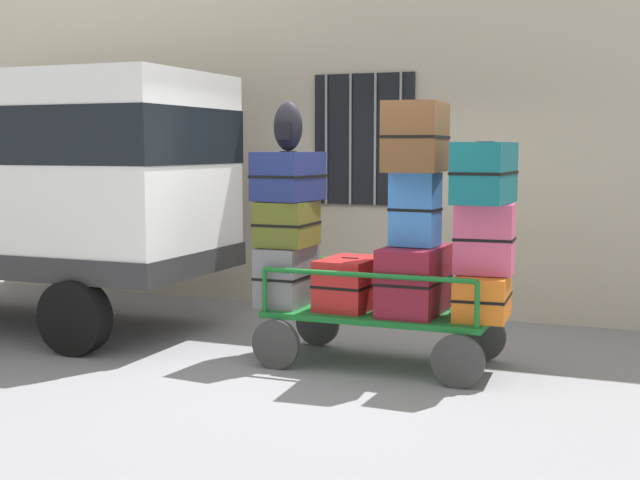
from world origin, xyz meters
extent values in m
plane|color=gray|center=(0.00, 0.00, 0.00)|extent=(40.00, 40.00, 0.00)
cube|color=#BCB29E|center=(0.00, 2.45, 2.50)|extent=(12.00, 0.30, 5.00)
cube|color=black|center=(-0.64, 2.28, 2.00)|extent=(1.20, 0.04, 1.50)
cylinder|color=gray|center=(-1.09, 2.24, 2.00)|extent=(0.03, 0.03, 1.50)
cylinder|color=gray|center=(-0.79, 2.24, 2.00)|extent=(0.03, 0.03, 1.50)
cylinder|color=gray|center=(-0.49, 2.24, 2.00)|extent=(0.03, 0.03, 1.50)
cylinder|color=gray|center=(-0.19, 2.24, 2.00)|extent=(0.03, 0.03, 1.50)
cube|color=white|center=(-3.81, 0.19, 1.65)|extent=(4.39, 1.86, 1.99)
cube|color=black|center=(-3.81, 0.19, 2.02)|extent=(4.41, 1.88, 0.55)
cube|color=#2D2D30|center=(-3.81, 0.19, 0.77)|extent=(4.43, 1.90, 0.24)
cylinder|color=black|center=(-2.40, -0.74, 0.35)|extent=(0.70, 0.22, 0.70)
cube|color=#146023|center=(0.33, -0.03, 0.46)|extent=(1.94, 0.92, 0.05)
cylinder|color=#383838|center=(1.13, -0.51, 0.22)|extent=(0.43, 0.06, 0.43)
cylinder|color=#383838|center=(1.13, 0.45, 0.22)|extent=(0.43, 0.06, 0.43)
cylinder|color=#383838|center=(-0.47, -0.51, 0.22)|extent=(0.43, 0.06, 0.43)
cylinder|color=#383838|center=(-0.47, 0.45, 0.22)|extent=(0.43, 0.06, 0.43)
cylinder|color=#146023|center=(1.26, -0.45, 0.67)|extent=(0.04, 0.04, 0.37)
cylinder|color=#146023|center=(1.26, 0.39, 0.67)|extent=(0.04, 0.04, 0.37)
cylinder|color=#146023|center=(-0.60, -0.45, 0.67)|extent=(0.04, 0.04, 0.37)
cylinder|color=#146023|center=(-0.60, 0.39, 0.67)|extent=(0.04, 0.04, 0.37)
cylinder|color=#146023|center=(0.33, -0.45, 0.86)|extent=(1.86, 0.04, 0.04)
cylinder|color=#146023|center=(0.33, 0.39, 0.86)|extent=(1.86, 0.04, 0.04)
cube|color=slate|center=(-0.56, -0.06, 0.75)|extent=(0.39, 0.65, 0.53)
cube|color=black|center=(-0.56, -0.06, 0.75)|extent=(0.40, 0.66, 0.02)
cube|color=black|center=(-0.56, -0.06, 1.01)|extent=(0.14, 0.03, 0.02)
cube|color=#4C5119|center=(-0.56, -0.06, 1.22)|extent=(0.46, 0.56, 0.40)
cube|color=black|center=(-0.56, -0.06, 1.22)|extent=(0.47, 0.57, 0.02)
cube|color=black|center=(-0.56, -0.06, 1.42)|extent=(0.16, 0.03, 0.02)
cube|color=navy|center=(-0.56, -0.02, 1.65)|extent=(0.52, 0.65, 0.44)
cube|color=black|center=(-0.56, -0.02, 1.65)|extent=(0.53, 0.66, 0.02)
cube|color=black|center=(-0.56, -0.02, 1.86)|extent=(0.16, 0.05, 0.02)
cube|color=#B21E1E|center=(0.03, -0.02, 0.71)|extent=(0.49, 0.70, 0.45)
cube|color=black|center=(0.03, -0.02, 0.71)|extent=(0.50, 0.71, 0.02)
cube|color=black|center=(0.03, -0.02, 0.93)|extent=(0.16, 0.04, 0.02)
cube|color=maroon|center=(0.63, -0.03, 0.77)|extent=(0.48, 0.80, 0.58)
cube|color=black|center=(0.63, -0.03, 0.77)|extent=(0.49, 0.81, 0.02)
cube|color=black|center=(0.63, -0.03, 1.06)|extent=(0.16, 0.03, 0.02)
cube|color=#3372C6|center=(0.63, -0.03, 1.38)|extent=(0.41, 0.31, 0.63)
cube|color=black|center=(0.63, -0.03, 1.38)|extent=(0.42, 0.32, 0.02)
cube|color=black|center=(0.63, -0.03, 1.69)|extent=(0.14, 0.04, 0.02)
cube|color=brown|center=(0.63, -0.03, 2.00)|extent=(0.50, 0.76, 0.59)
cube|color=black|center=(0.63, -0.03, 2.00)|extent=(0.51, 0.77, 0.02)
cube|color=black|center=(0.63, -0.03, 2.28)|extent=(0.16, 0.04, 0.02)
cube|color=orange|center=(1.22, -0.03, 0.67)|extent=(0.45, 0.62, 0.37)
cube|color=black|center=(1.22, -0.03, 0.67)|extent=(0.46, 0.63, 0.02)
cube|color=black|center=(1.22, -0.03, 0.84)|extent=(0.15, 0.04, 0.02)
cube|color=#CC4C72|center=(1.22, 0.00, 1.15)|extent=(0.50, 0.36, 0.59)
cube|color=black|center=(1.22, 0.00, 1.15)|extent=(0.51, 0.37, 0.02)
cube|color=black|center=(1.22, 0.00, 1.44)|extent=(0.16, 0.04, 0.02)
cube|color=#0F5960|center=(1.22, -0.06, 1.70)|extent=(0.43, 0.74, 0.50)
cube|color=black|center=(1.22, -0.06, 1.70)|extent=(0.44, 0.75, 0.02)
cube|color=black|center=(1.22, -0.06, 1.95)|extent=(0.14, 0.03, 0.02)
ellipsoid|color=black|center=(-0.55, -0.04, 2.10)|extent=(0.27, 0.19, 0.44)
cube|color=black|center=(-0.55, -0.13, 2.05)|extent=(0.14, 0.06, 0.15)
camera|label=1|loc=(2.58, -7.07, 1.91)|focal=47.87mm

